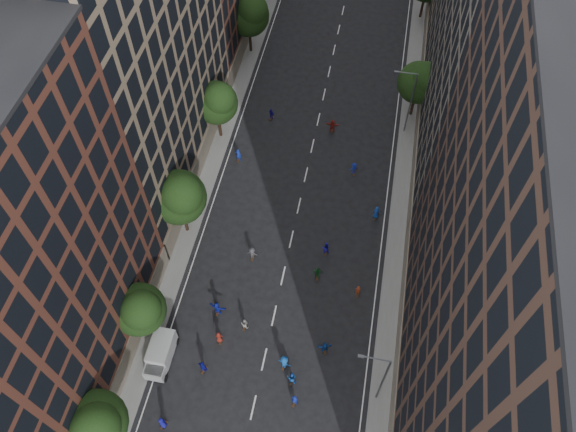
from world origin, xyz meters
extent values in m
plane|color=black|center=(0.00, 40.00, 0.00)|extent=(240.00, 240.00, 0.00)
cube|color=slate|center=(-12.00, 47.50, 0.07)|extent=(4.00, 105.00, 0.15)
cube|color=slate|center=(12.00, 47.50, 0.07)|extent=(4.00, 105.00, 0.15)
cube|color=#836D55|center=(-19.00, 35.00, 17.00)|extent=(14.00, 26.00, 34.00)
cube|color=#462F25|center=(19.00, 15.00, 18.00)|extent=(14.00, 30.00, 36.00)
cube|color=#60594F|center=(19.00, 44.00, 16.50)|extent=(14.00, 28.00, 33.00)
sphere|color=black|center=(-11.20, 4.00, 5.58)|extent=(5.20, 5.20, 5.20)
sphere|color=black|center=(-10.55, 3.48, 6.88)|extent=(3.90, 3.90, 3.90)
cylinder|color=black|center=(-11.20, 14.00, 1.85)|extent=(0.36, 0.36, 3.70)
sphere|color=black|center=(-11.20, 14.00, 5.21)|extent=(4.80, 4.80, 4.80)
sphere|color=black|center=(-10.60, 13.52, 6.41)|extent=(3.60, 3.60, 3.60)
cylinder|color=black|center=(-11.20, 26.00, 2.11)|extent=(0.36, 0.36, 4.22)
sphere|color=black|center=(-11.20, 26.00, 5.95)|extent=(5.60, 5.60, 5.60)
sphere|color=black|center=(-10.50, 25.44, 7.35)|extent=(4.20, 4.20, 4.20)
cylinder|color=black|center=(-11.20, 40.00, 1.94)|extent=(0.36, 0.36, 3.87)
sphere|color=black|center=(-11.20, 40.00, 5.46)|extent=(5.00, 5.00, 5.00)
sphere|color=black|center=(-10.57, 39.50, 6.71)|extent=(3.75, 3.75, 3.75)
cylinder|color=black|center=(-11.20, 56.00, 2.02)|extent=(0.36, 0.36, 4.05)
sphere|color=black|center=(-11.20, 56.00, 5.70)|extent=(5.40, 5.40, 5.40)
sphere|color=black|center=(-10.52, 55.46, 7.05)|extent=(4.05, 4.05, 4.05)
cylinder|color=black|center=(11.20, 48.00, 1.87)|extent=(0.36, 0.36, 3.74)
sphere|color=black|center=(11.20, 48.00, 5.27)|extent=(5.00, 5.00, 5.00)
sphere|color=black|center=(11.82, 47.50, 6.52)|extent=(3.75, 3.75, 3.75)
cylinder|color=black|center=(11.20, 68.00, 1.98)|extent=(0.36, 0.36, 3.96)
cylinder|color=#595B60|center=(10.60, 12.00, 4.50)|extent=(0.18, 0.18, 9.00)
cylinder|color=#595B60|center=(9.40, 12.00, 9.00)|extent=(2.40, 0.12, 0.12)
cube|color=#595B60|center=(8.30, 12.00, 8.95)|extent=(0.50, 0.22, 0.15)
cylinder|color=#595B60|center=(10.60, 45.00, 4.50)|extent=(0.18, 0.18, 9.00)
cylinder|color=#595B60|center=(9.40, 45.00, 9.00)|extent=(2.40, 0.12, 0.12)
cube|color=#595B60|center=(8.30, 45.00, 8.95)|extent=(0.50, 0.22, 0.15)
cube|color=#B9B9BB|center=(-9.30, 12.21, 1.33)|extent=(1.94, 3.31, 2.02)
cube|color=#B9B9BB|center=(-9.29, 10.20, 0.96)|extent=(1.84, 1.47, 1.28)
cube|color=black|center=(-9.29, 10.20, 1.56)|extent=(1.65, 1.20, 0.09)
cylinder|color=black|center=(-10.21, 9.92, 0.35)|extent=(0.23, 0.70, 0.70)
cylinder|color=black|center=(-8.38, 9.93, 0.35)|extent=(0.23, 0.70, 0.70)
cylinder|color=black|center=(-10.22, 13.49, 0.35)|extent=(0.23, 0.70, 0.70)
cylinder|color=black|center=(-8.39, 13.50, 0.35)|extent=(0.23, 0.70, 0.70)
imported|color=#13118F|center=(-7.30, 6.03, 0.83)|extent=(0.96, 0.82, 1.67)
imported|color=#13259D|center=(3.53, 10.11, 0.88)|extent=(0.70, 0.53, 1.75)
imported|color=blue|center=(2.90, 11.98, 0.90)|extent=(0.93, 0.76, 1.79)
imported|color=#1553B0|center=(1.99, 13.19, 0.96)|extent=(1.40, 1.04, 1.93)
imported|color=#121492|center=(-5.18, 11.42, 0.92)|extent=(1.17, 0.82, 1.85)
imported|color=navy|center=(5.38, 15.44, 0.75)|extent=(1.46, 0.85, 1.50)
imported|color=maroon|center=(-4.52, 14.49, 0.78)|extent=(0.88, 0.71, 1.56)
imported|color=#AD3D1C|center=(7.68, 21.89, 0.75)|extent=(0.59, 0.43, 1.50)
imported|color=#B1B0AD|center=(-2.50, 16.29, 0.75)|extent=(0.78, 0.64, 1.50)
imported|color=#444449|center=(-3.54, 24.00, 0.82)|extent=(1.09, 0.68, 1.64)
imported|color=#1A5725|center=(3.46, 22.97, 0.92)|extent=(1.13, 0.61, 1.83)
imported|color=#1522AC|center=(-5.45, 17.29, 0.91)|extent=(1.75, 0.83, 1.82)
imported|color=#123994|center=(8.50, 31.58, 0.84)|extent=(0.90, 0.66, 1.69)
imported|color=#152EAB|center=(-8.13, 36.62, 0.91)|extent=(0.70, 0.49, 1.83)
imported|color=#1F17BE|center=(3.80, 26.10, 0.82)|extent=(0.88, 0.73, 1.64)
imported|color=#13239A|center=(5.33, 37.24, 0.81)|extent=(1.19, 0.93, 1.62)
imported|color=#1B14AA|center=(-5.75, 44.01, 0.77)|extent=(0.97, 0.70, 1.53)
imported|color=maroon|center=(1.95, 43.38, 0.87)|extent=(1.62, 0.55, 1.74)
camera|label=1|loc=(5.76, -4.43, 50.59)|focal=35.00mm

